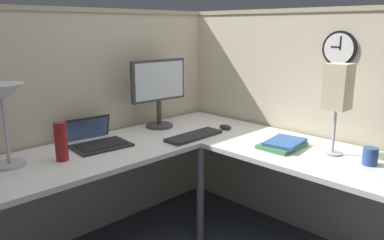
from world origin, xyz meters
TOP-DOWN VIEW (x-y plane):
  - cubicle_wall_back at (-0.36, 0.87)m, footprint 2.57×0.12m
  - cubicle_wall_right at (0.87, -0.27)m, footprint 0.12×2.37m
  - desk at (-0.15, -0.05)m, footprint 2.35×2.15m
  - monitor at (0.21, 0.64)m, footprint 0.46×0.20m
  - laptop at (-0.35, 0.62)m, footprint 0.37×0.41m
  - keyboard at (0.20, 0.26)m, footprint 0.43×0.15m
  - computer_mouse at (0.51, 0.25)m, footprint 0.06×0.10m
  - desk_lamp_dome at (-0.89, 0.58)m, footprint 0.24×0.24m
  - thermos_flask at (-0.64, 0.46)m, footprint 0.07×0.07m
  - book_stack at (0.44, -0.28)m, footprint 0.30×0.23m
  - desk_lamp_paper at (0.53, -0.56)m, footprint 0.13×0.13m
  - coffee_mug at (0.51, -0.78)m, footprint 0.08×0.08m
  - wall_clock at (0.82, -0.42)m, footprint 0.04×0.22m

SIDE VIEW (x-z plane):
  - desk at x=-0.15m, z-range 0.27..1.00m
  - keyboard at x=0.20m, z-range 0.73..0.75m
  - computer_mouse at x=0.51m, z-range 0.73..0.76m
  - book_stack at x=0.44m, z-range 0.73..0.77m
  - laptop at x=-0.35m, z-range 0.65..0.86m
  - coffee_mug at x=0.51m, z-range 0.73..0.83m
  - cubicle_wall_back at x=-0.36m, z-range 0.00..1.58m
  - cubicle_wall_right at x=0.87m, z-range 0.00..1.58m
  - thermos_flask at x=-0.64m, z-range 0.73..0.95m
  - monitor at x=0.21m, z-range 0.77..1.27m
  - desk_lamp_dome at x=-0.89m, z-range 0.87..1.32m
  - desk_lamp_paper at x=0.53m, z-range 0.85..1.38m
  - wall_clock at x=0.82m, z-range 1.22..1.44m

